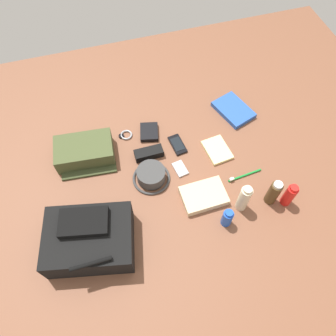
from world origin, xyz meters
name	(u,v)px	position (x,y,z in m)	size (l,w,h in m)	color
ground_plane	(168,174)	(0.00, 0.00, -0.01)	(2.64, 2.02, 0.02)	brown
backpack	(89,239)	(0.41, 0.25, 0.07)	(0.40, 0.33, 0.16)	black
toiletry_pouch	(85,152)	(0.36, -0.20, 0.04)	(0.29, 0.23, 0.09)	#47512D
bucket_hat	(151,176)	(0.09, 0.01, 0.03)	(0.18, 0.18, 0.07)	#404040
sunscreen_spray	(289,195)	(-0.47, 0.30, 0.07)	(0.05, 0.05, 0.14)	red
cologne_bottle	(274,193)	(-0.40, 0.27, 0.07)	(0.05, 0.05, 0.15)	#473319
lotion_bottle	(244,198)	(-0.26, 0.26, 0.08)	(0.05, 0.05, 0.17)	beige
deodorant_spray	(227,218)	(-0.17, 0.32, 0.05)	(0.05, 0.05, 0.11)	blue
paperback_novel	(233,110)	(-0.45, -0.27, 0.01)	(0.20, 0.24, 0.03)	blue
cell_phone	(177,145)	(-0.09, -0.14, 0.01)	(0.07, 0.13, 0.01)	black
media_player	(180,168)	(-0.06, 0.00, 0.01)	(0.07, 0.09, 0.01)	#B7B7BC
wristwatch	(126,135)	(0.15, -0.27, 0.01)	(0.07, 0.06, 0.01)	#99999E
toothbrush	(243,176)	(-0.34, 0.12, 0.01)	(0.17, 0.03, 0.02)	#198C33
wallet	(149,132)	(0.03, -0.25, 0.01)	(0.09, 0.11, 0.02)	black
notepad	(217,150)	(-0.27, -0.05, 0.01)	(0.11, 0.15, 0.02)	beige
folded_towel	(204,196)	(-0.12, 0.17, 0.02)	(0.20, 0.14, 0.04)	beige
sunglasses_case	(149,153)	(0.06, -0.12, 0.02)	(0.14, 0.06, 0.04)	black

